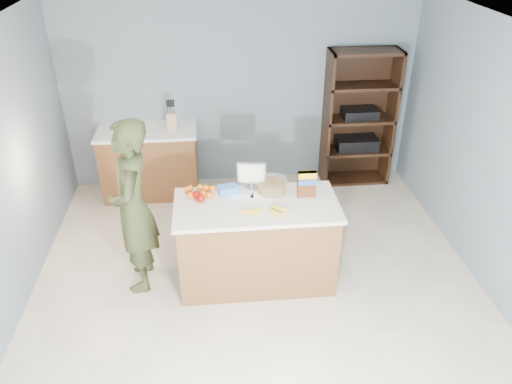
{
  "coord_description": "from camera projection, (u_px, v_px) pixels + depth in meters",
  "views": [
    {
      "loc": [
        -0.39,
        -3.69,
        3.35
      ],
      "look_at": [
        0.0,
        0.35,
        1.0
      ],
      "focal_mm": 35.0,
      "sensor_mm": 36.0,
      "label": 1
    }
  ],
  "objects": [
    {
      "name": "blue_carton",
      "position": [
        228.0,
        190.0,
        4.85
      ],
      "size": [
        0.2,
        0.16,
        0.08
      ],
      "primitive_type": "cube",
      "rotation": [
        0.0,
        0.0,
        0.25
      ],
      "color": "blue",
      "rests_on": "counter_peninsula"
    },
    {
      "name": "walls",
      "position": [
        260.0,
        144.0,
        4.06
      ],
      "size": [
        4.52,
        5.02,
        2.51
      ],
      "color": "slate",
      "rests_on": "ground"
    },
    {
      "name": "back_cabinet",
      "position": [
        150.0,
        162.0,
        6.46
      ],
      "size": [
        1.24,
        0.62,
        0.9
      ],
      "color": "brown",
      "rests_on": "ground"
    },
    {
      "name": "salad_bowl",
      "position": [
        272.0,
        186.0,
        4.87
      ],
      "size": [
        0.3,
        0.3,
        0.13
      ],
      "color": "#267219",
      "rests_on": "counter_peninsula"
    },
    {
      "name": "floor",
      "position": [
        259.0,
        298.0,
        4.89
      ],
      "size": [
        4.5,
        5.0,
        0.02
      ],
      "primitive_type": "cube",
      "color": "beige",
      "rests_on": "ground"
    },
    {
      "name": "counter_peninsula",
      "position": [
        256.0,
        245.0,
        4.94
      ],
      "size": [
        1.56,
        0.76,
        0.9
      ],
      "color": "brown",
      "rests_on": "ground"
    },
    {
      "name": "cereal_box",
      "position": [
        307.0,
        182.0,
        4.75
      ],
      "size": [
        0.17,
        0.07,
        0.26
      ],
      "color": "#592B14",
      "rests_on": "counter_peninsula"
    },
    {
      "name": "oranges",
      "position": [
        200.0,
        191.0,
        4.84
      ],
      "size": [
        0.32,
        0.22,
        0.07
      ],
      "color": "orange",
      "rests_on": "counter_peninsula"
    },
    {
      "name": "shelving_unit",
      "position": [
        358.0,
        120.0,
        6.61
      ],
      "size": [
        0.9,
        0.4,
        1.8
      ],
      "color": "black",
      "rests_on": "ground"
    },
    {
      "name": "person",
      "position": [
        133.0,
        208.0,
        4.68
      ],
      "size": [
        0.45,
        0.66,
        1.76
      ],
      "primitive_type": "imported",
      "rotation": [
        0.0,
        0.0,
        -1.52
      ],
      "color": "#31381D",
      "rests_on": "ground"
    },
    {
      "name": "tv",
      "position": [
        251.0,
        174.0,
        4.88
      ],
      "size": [
        0.28,
        0.12,
        0.28
      ],
      "color": "silver",
      "rests_on": "counter_peninsula"
    },
    {
      "name": "bananas",
      "position": [
        265.0,
        211.0,
        4.55
      ],
      "size": [
        0.46,
        0.21,
        0.04
      ],
      "color": "yellow",
      "rests_on": "counter_peninsula"
    },
    {
      "name": "knife_block",
      "position": [
        172.0,
        121.0,
        6.18
      ],
      "size": [
        0.12,
        0.1,
        0.31
      ],
      "color": "tan",
      "rests_on": "back_cabinet"
    },
    {
      "name": "apples",
      "position": [
        199.0,
        197.0,
        4.73
      ],
      "size": [
        0.12,
        0.15,
        0.08
      ],
      "color": "#930B06",
      "rests_on": "counter_peninsula"
    },
    {
      "name": "envelopes",
      "position": [
        252.0,
        196.0,
        4.82
      ],
      "size": [
        0.43,
        0.18,
        0.0
      ],
      "color": "white",
      "rests_on": "counter_peninsula"
    }
  ]
}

